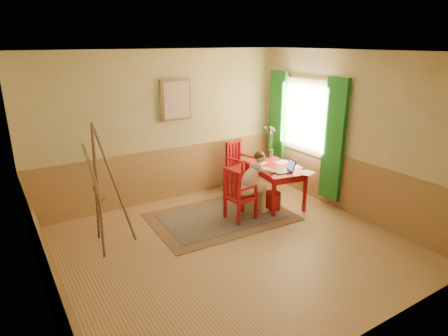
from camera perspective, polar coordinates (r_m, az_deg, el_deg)
room at (r=5.31m, az=0.86°, el=1.55°), size 5.04×4.54×2.84m
wainscot at (r=6.26m, az=-3.15°, el=-4.56°), size 5.00×4.50×1.00m
window at (r=7.63m, az=11.76°, el=5.95°), size 0.12×2.01×2.20m
wall_portrait at (r=7.21m, az=-7.10°, el=9.97°), size 0.60×0.05×0.76m
rug at (r=6.77m, az=-0.35°, el=-7.25°), size 2.47×1.70×0.02m
table at (r=7.20m, az=7.52°, el=-0.47°), size 0.91×1.30×0.72m
chair_left at (r=6.51m, az=2.15°, el=-3.94°), size 0.47×0.45×0.93m
chair_back at (r=7.91m, az=2.25°, el=0.40°), size 0.55×0.56×1.00m
figure at (r=6.66m, az=4.33°, el=-1.95°), size 0.86×0.40×1.14m
laptop at (r=6.90m, az=9.07°, el=-0.22°), size 0.39×0.28×0.22m
papers at (r=7.21m, az=9.08°, el=0.25°), size 0.74×1.17×0.00m
vase at (r=7.67m, az=6.87°, el=3.69°), size 0.22×0.32×0.63m
wastebasket at (r=7.07m, az=7.15°, el=-4.88°), size 0.40×0.40×0.33m
easel at (r=5.71m, az=-18.59°, el=-1.17°), size 0.68×0.85×1.89m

